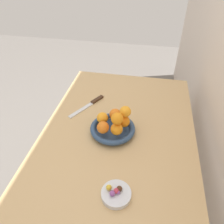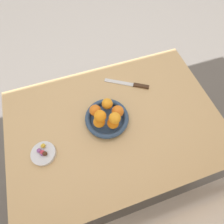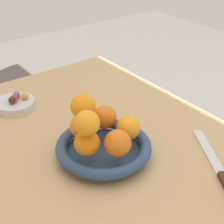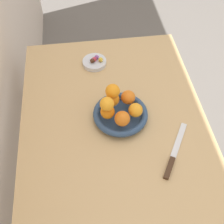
{
  "view_description": "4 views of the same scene",
  "coord_description": "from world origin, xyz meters",
  "px_view_note": "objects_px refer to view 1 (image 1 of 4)",
  "views": [
    {
      "loc": [
        0.81,
        0.11,
        1.51
      ],
      "look_at": [
        -0.0,
        -0.04,
        0.84
      ],
      "focal_mm": 35.0,
      "sensor_mm": 36.0,
      "label": 1
    },
    {
      "loc": [
        0.13,
        0.34,
        1.57
      ],
      "look_at": [
        0.01,
        -0.02,
        0.82
      ],
      "focal_mm": 28.0,
      "sensor_mm": 36.0,
      "label": 2
    },
    {
      "loc": [
        -0.49,
        0.34,
        1.25
      ],
      "look_at": [
        0.0,
        -0.03,
        0.88
      ],
      "focal_mm": 55.0,
      "sensor_mm": 36.0,
      "label": 3
    },
    {
      "loc": [
        -0.65,
        0.1,
        1.66
      ],
      "look_at": [
        0.02,
        0.01,
        0.8
      ],
      "focal_mm": 45.0,
      "sensor_mm": 36.0,
      "label": 4
    }
  ],
  "objects_px": {
    "candy_dish": "(116,194)",
    "orange_2": "(103,127)",
    "fruit_bowl": "(113,129)",
    "candy_ball_3": "(118,192)",
    "orange_4": "(124,121)",
    "dining_table": "(119,140)",
    "orange_6": "(125,112)",
    "candy_ball_0": "(109,187)",
    "orange_5": "(118,119)",
    "knife": "(90,104)",
    "orange_3": "(117,129)",
    "candy_ball_4": "(112,193)",
    "orange_1": "(102,118)",
    "orange_0": "(115,115)",
    "candy_ball_2": "(119,189)",
    "candy_ball_1": "(116,191)"
  },
  "relations": [
    {
      "from": "candy_dish",
      "to": "orange_2",
      "type": "xyz_separation_m",
      "value": [
        -0.29,
        -0.11,
        0.06
      ]
    },
    {
      "from": "fruit_bowl",
      "to": "candy_ball_3",
      "type": "relative_size",
      "value": 14.66
    },
    {
      "from": "orange_4",
      "to": "dining_table",
      "type": "bearing_deg",
      "value": -125.7
    },
    {
      "from": "orange_6",
      "to": "candy_ball_0",
      "type": "relative_size",
      "value": 2.5
    },
    {
      "from": "orange_5",
      "to": "knife",
      "type": "relative_size",
      "value": 0.24
    },
    {
      "from": "orange_3",
      "to": "orange_4",
      "type": "relative_size",
      "value": 1.02
    },
    {
      "from": "orange_4",
      "to": "candy_ball_3",
      "type": "distance_m",
      "value": 0.36
    },
    {
      "from": "candy_ball_4",
      "to": "candy_ball_0",
      "type": "bearing_deg",
      "value": -141.16
    },
    {
      "from": "orange_1",
      "to": "candy_ball_3",
      "type": "height_order",
      "value": "orange_1"
    },
    {
      "from": "orange_0",
      "to": "orange_5",
      "type": "distance_m",
      "value": 0.11
    },
    {
      "from": "orange_3",
      "to": "candy_ball_4",
      "type": "relative_size",
      "value": 2.75
    },
    {
      "from": "orange_1",
      "to": "orange_5",
      "type": "relative_size",
      "value": 1.0
    },
    {
      "from": "orange_2",
      "to": "candy_ball_2",
      "type": "relative_size",
      "value": 2.68
    },
    {
      "from": "orange_4",
      "to": "knife",
      "type": "bearing_deg",
      "value": -129.07
    },
    {
      "from": "fruit_bowl",
      "to": "candy_ball_2",
      "type": "xyz_separation_m",
      "value": [
        0.32,
        0.09,
        0.01
      ]
    },
    {
      "from": "orange_3",
      "to": "candy_dish",
      "type": "bearing_deg",
      "value": 8.79
    },
    {
      "from": "candy_ball_3",
      "to": "candy_ball_4",
      "type": "bearing_deg",
      "value": -62.18
    },
    {
      "from": "orange_5",
      "to": "orange_6",
      "type": "distance_m",
      "value": 0.06
    },
    {
      "from": "orange_6",
      "to": "knife",
      "type": "relative_size",
      "value": 0.23
    },
    {
      "from": "orange_5",
      "to": "orange_4",
      "type": "bearing_deg",
      "value": 157.35
    },
    {
      "from": "candy_dish",
      "to": "candy_ball_4",
      "type": "xyz_separation_m",
      "value": [
        0.01,
        -0.01,
        0.02
      ]
    },
    {
      "from": "fruit_bowl",
      "to": "candy_dish",
      "type": "relative_size",
      "value": 1.95
    },
    {
      "from": "orange_2",
      "to": "candy_dish",
      "type": "bearing_deg",
      "value": 21.3
    },
    {
      "from": "orange_4",
      "to": "orange_5",
      "type": "bearing_deg",
      "value": -22.65
    },
    {
      "from": "candy_ball_1",
      "to": "candy_ball_4",
      "type": "height_order",
      "value": "same"
    },
    {
      "from": "orange_6",
      "to": "candy_ball_4",
      "type": "xyz_separation_m",
      "value": [
        0.37,
        0.01,
        -0.09
      ]
    },
    {
      "from": "candy_dish",
      "to": "candy_ball_4",
      "type": "relative_size",
      "value": 5.43
    },
    {
      "from": "candy_ball_1",
      "to": "candy_ball_2",
      "type": "distance_m",
      "value": 0.01
    },
    {
      "from": "fruit_bowl",
      "to": "candy_ball_4",
      "type": "xyz_separation_m",
      "value": [
        0.35,
        0.06,
        0.01
      ]
    },
    {
      "from": "orange_3",
      "to": "orange_6",
      "type": "height_order",
      "value": "orange_6"
    },
    {
      "from": "orange_2",
      "to": "orange_6",
      "type": "bearing_deg",
      "value": 126.31
    },
    {
      "from": "fruit_bowl",
      "to": "orange_2",
      "type": "relative_size",
      "value": 3.83
    },
    {
      "from": "orange_3",
      "to": "knife",
      "type": "relative_size",
      "value": 0.25
    },
    {
      "from": "dining_table",
      "to": "orange_0",
      "type": "relative_size",
      "value": 18.35
    },
    {
      "from": "candy_ball_3",
      "to": "candy_ball_1",
      "type": "bearing_deg",
      "value": -110.36
    },
    {
      "from": "orange_1",
      "to": "fruit_bowl",
      "type": "bearing_deg",
      "value": 69.43
    },
    {
      "from": "orange_4",
      "to": "candy_ball_4",
      "type": "height_order",
      "value": "orange_4"
    },
    {
      "from": "dining_table",
      "to": "orange_5",
      "type": "xyz_separation_m",
      "value": [
        0.07,
        0.0,
        0.21
      ]
    },
    {
      "from": "orange_1",
      "to": "candy_ball_1",
      "type": "distance_m",
      "value": 0.38
    },
    {
      "from": "orange_1",
      "to": "candy_ball_0",
      "type": "xyz_separation_m",
      "value": [
        0.35,
        0.1,
        -0.04
      ]
    },
    {
      "from": "orange_2",
      "to": "knife",
      "type": "relative_size",
      "value": 0.25
    },
    {
      "from": "orange_3",
      "to": "candy_ball_4",
      "type": "height_order",
      "value": "orange_3"
    },
    {
      "from": "knife",
      "to": "orange_3",
      "type": "bearing_deg",
      "value": 39.69
    },
    {
      "from": "orange_1",
      "to": "candy_ball_4",
      "type": "distance_m",
      "value": 0.39
    },
    {
      "from": "dining_table",
      "to": "candy_ball_2",
      "type": "xyz_separation_m",
      "value": [
        0.36,
        0.06,
        0.12
      ]
    },
    {
      "from": "dining_table",
      "to": "orange_6",
      "type": "bearing_deg",
      "value": 67.21
    },
    {
      "from": "orange_3",
      "to": "candy_ball_4",
      "type": "xyz_separation_m",
      "value": [
        0.3,
        0.03,
        -0.04
      ]
    },
    {
      "from": "orange_2",
      "to": "orange_3",
      "type": "xyz_separation_m",
      "value": [
        -0.0,
        0.07,
        -0.0
      ]
    },
    {
      "from": "candy_ball_3",
      "to": "knife",
      "type": "height_order",
      "value": "candy_ball_3"
    },
    {
      "from": "dining_table",
      "to": "knife",
      "type": "relative_size",
      "value": 4.7
    }
  ]
}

